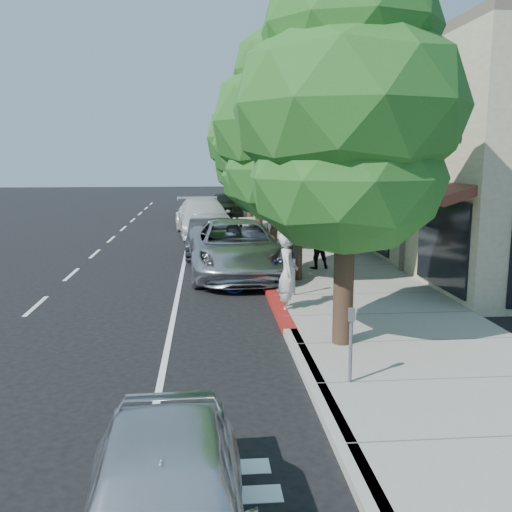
{
  "coord_description": "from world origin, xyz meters",
  "views": [
    {
      "loc": [
        -1.78,
        -12.75,
        3.84
      ],
      "look_at": [
        -0.54,
        1.32,
        1.35
      ],
      "focal_mm": 40.0,
      "sensor_mm": 36.0,
      "label": 1
    }
  ],
  "objects": [
    {
      "name": "ground",
      "position": [
        0.0,
        0.0,
        0.0
      ],
      "size": [
        120.0,
        120.0,
        0.0
      ],
      "primitive_type": "plane",
      "color": "black",
      "rests_on": "ground"
    },
    {
      "name": "storefront_building",
      "position": [
        9.6,
        18.0,
        3.5
      ],
      "size": [
        10.0,
        36.0,
        7.0
      ],
      "primitive_type": "cube",
      "color": "beige",
      "rests_on": "ground"
    },
    {
      "name": "street_tree_3",
      "position": [
        0.9,
        16.0,
        4.6
      ],
      "size": [
        5.42,
        5.42,
        7.71
      ],
      "color": "black",
      "rests_on": "ground"
    },
    {
      "name": "street_tree_0",
      "position": [
        0.9,
        -2.0,
        4.62
      ],
      "size": [
        4.46,
        4.46,
        7.45
      ],
      "color": "black",
      "rests_on": "ground"
    },
    {
      "name": "street_tree_2",
      "position": [
        0.9,
        10.0,
        4.15
      ],
      "size": [
        5.02,
        5.02,
        6.99
      ],
      "color": "black",
      "rests_on": "ground"
    },
    {
      "name": "street_tree_5",
      "position": [
        0.9,
        28.0,
        4.05
      ],
      "size": [
        4.32,
        4.32,
        6.65
      ],
      "color": "black",
      "rests_on": "ground"
    },
    {
      "name": "street_tree_1",
      "position": [
        0.9,
        4.0,
        4.67
      ],
      "size": [
        5.14,
        5.14,
        7.71
      ],
      "color": "black",
      "rests_on": "ground"
    },
    {
      "name": "white_pickup",
      "position": [
        -1.9,
        15.0,
        0.88
      ],
      "size": [
        3.18,
        6.32,
        1.76
      ],
      "primitive_type": "imported",
      "rotation": [
        0.0,
        0.0,
        0.12
      ],
      "color": "silver",
      "rests_on": "ground"
    },
    {
      "name": "near_car_a",
      "position": [
        -2.2,
        -8.0,
        0.68
      ],
      "size": [
        1.75,
        4.07,
        1.37
      ],
      "primitive_type": "imported",
      "rotation": [
        0.0,
        0.0,
        0.03
      ],
      "color": "silver",
      "rests_on": "ground"
    },
    {
      "name": "sidewalk",
      "position": [
        2.3,
        8.0,
        0.07
      ],
      "size": [
        4.6,
        56.0,
        0.15
      ],
      "primitive_type": "cube",
      "color": "gray",
      "rests_on": "ground"
    },
    {
      "name": "pedestrian",
      "position": [
        1.85,
        5.57,
        0.96
      ],
      "size": [
        0.85,
        0.7,
        1.62
      ],
      "primitive_type": "imported",
      "rotation": [
        0.0,
        0.0,
        3.26
      ],
      "color": "black",
      "rests_on": "sidewalk"
    },
    {
      "name": "cyclist",
      "position": [
        0.2,
        0.74,
        1.01
      ],
      "size": [
        0.59,
        0.8,
        2.03
      ],
      "primitive_type": "imported",
      "rotation": [
        0.0,
        0.0,
        1.42
      ],
      "color": "silver",
      "rests_on": "ground"
    },
    {
      "name": "dark_sedan",
      "position": [
        -1.67,
        9.0,
        0.71
      ],
      "size": [
        1.72,
        4.39,
        1.43
      ],
      "primitive_type": "imported",
      "rotation": [
        0.0,
        0.0,
        -0.05
      ],
      "color": "#222428",
      "rests_on": "ground"
    },
    {
      "name": "bicycle",
      "position": [
        -0.4,
        2.93,
        0.49
      ],
      "size": [
        1.91,
        0.85,
        0.97
      ],
      "primitive_type": "imported",
      "rotation": [
        0.0,
        0.0,
        1.69
      ],
      "color": "#151C94",
      "rests_on": "ground"
    },
    {
      "name": "curb_red_segment",
      "position": [
        0.0,
        1.0,
        0.07
      ],
      "size": [
        0.32,
        4.0,
        0.15
      ],
      "primitive_type": "cube",
      "color": "maroon",
      "rests_on": "ground"
    },
    {
      "name": "curb",
      "position": [
        0.0,
        8.0,
        0.07
      ],
      "size": [
        0.3,
        56.0,
        0.15
      ],
      "primitive_type": "cube",
      "color": "#9E998E",
      "rests_on": "ground"
    },
    {
      "name": "silver_suv",
      "position": [
        -0.84,
        5.5,
        0.88
      ],
      "size": [
        3.22,
        6.48,
        1.76
      ],
      "primitive_type": "imported",
      "rotation": [
        0.0,
        0.0,
        0.05
      ],
      "color": "#B9B9BE",
      "rests_on": "ground"
    },
    {
      "name": "street_tree_4",
      "position": [
        0.9,
        22.0,
        4.48
      ],
      "size": [
        4.95,
        4.95,
        7.4
      ],
      "color": "black",
      "rests_on": "ground"
    },
    {
      "name": "dark_suv_far",
      "position": [
        -0.5,
        23.72,
        0.77
      ],
      "size": [
        2.14,
        4.66,
        1.55
      ],
      "primitive_type": "imported",
      "rotation": [
        0.0,
        0.0,
        0.07
      ],
      "color": "black",
      "rests_on": "ground"
    }
  ]
}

